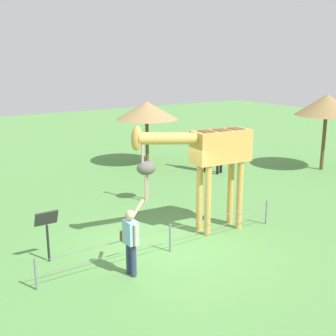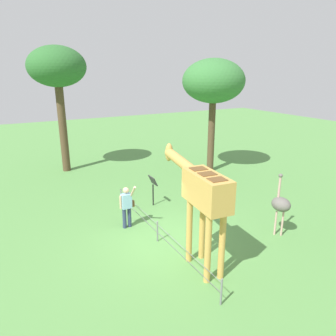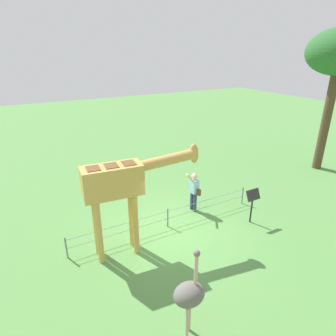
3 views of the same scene
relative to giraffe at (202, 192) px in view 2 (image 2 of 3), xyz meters
name	(u,v)px [view 2 (image 2 of 3)]	position (x,y,z in m)	size (l,w,h in m)	color
ground_plane	(164,239)	(1.77, 0.27, -2.31)	(60.00, 60.00, 0.00)	#568E47
giraffe	(202,192)	(0.00, 0.00, 0.00)	(3.64, 0.86, 3.26)	gold
visitor	(127,205)	(3.21, 1.04, -1.40)	(0.60, 0.58, 1.73)	navy
ostrich	(281,204)	(0.12, -3.43, -1.13)	(0.70, 0.56, 2.25)	#CC9E93
tree_east	(213,82)	(7.44, -5.76, 2.69)	(3.37, 3.37, 6.24)	brown
tree_northeast	(57,69)	(11.50, 1.56, 3.36)	(3.09, 3.09, 6.89)	brown
info_sign	(153,185)	(4.58, -0.69, -1.36)	(0.56, 0.21, 1.32)	black
wire_fence	(157,230)	(1.77, 0.52, -1.90)	(7.05, 0.05, 0.75)	slate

